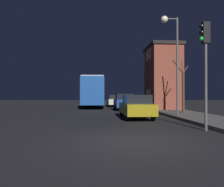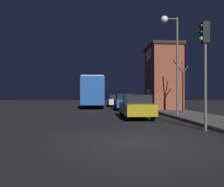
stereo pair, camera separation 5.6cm
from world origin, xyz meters
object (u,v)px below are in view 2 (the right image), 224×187
Objects in this scene: streetlamp at (171,44)px; car_near_lane at (136,106)px; car_far_lane at (115,100)px; traffic_light at (205,53)px; car_mid_lane at (124,102)px; bus at (94,90)px; bare_tree at (183,87)px.

car_near_lane is at bearing -167.93° from streetlamp.
streetlamp is 1.52× the size of car_far_lane.
car_near_lane is (-2.06, 5.16, -2.51)m from traffic_light.
car_mid_lane is 6.92m from car_far_lane.
car_far_lane is at bearing 101.10° from streetlamp.
bus reaches higher than car_mid_lane.
traffic_light reaches higher than car_mid_lane.
car_mid_lane is (-2.44, 7.17, -4.21)m from streetlamp.
car_mid_lane is (-3.92, 5.47, -1.27)m from bare_tree.
bare_tree is at bearing 49.16° from streetlamp.
traffic_light is 1.02× the size of car_near_lane.
bare_tree is 4.81m from car_near_lane.
car_mid_lane is (3.17, -5.96, -1.29)m from bus.
streetlamp is 14.57m from bus.
traffic_light is 1.04× the size of car_far_lane.
car_mid_lane is at bearing 89.06° from car_near_lane.
streetlamp is at bearing -71.22° from car_mid_lane.
streetlamp is at bearing 84.88° from traffic_light.
bus is at bearing 113.12° from streetlamp.
traffic_light is 19.55m from bus.
car_near_lane is (3.04, -13.68, -1.35)m from bus.
bare_tree reaches higher than bus.
traffic_light is at bearing -74.86° from bus.
car_mid_lane is at bearing 98.52° from traffic_light.
streetlamp reaches higher than car_mid_lane.
car_mid_lane is (-1.93, 12.88, -2.46)m from traffic_light.
car_near_lane is (-4.04, -2.26, -1.32)m from bare_tree.
car_far_lane is at bearing 96.49° from traffic_light.
streetlamp is 3.71m from bare_tree.
streetlamp is 1.47× the size of traffic_light.
bus reaches higher than car_far_lane.
traffic_light is 6.09m from car_near_lane.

